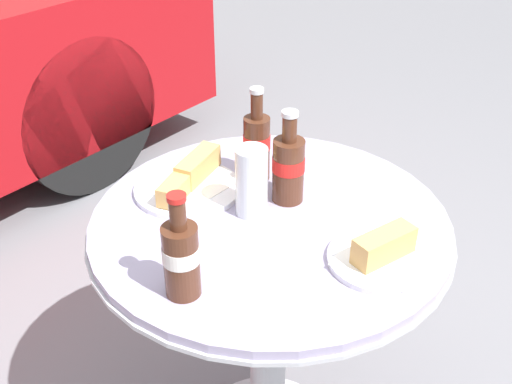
{
  "coord_description": "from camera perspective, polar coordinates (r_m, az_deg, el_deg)",
  "views": [
    {
      "loc": [
        -0.89,
        -0.68,
        1.49
      ],
      "look_at": [
        0.0,
        0.04,
        0.77
      ],
      "focal_mm": 45.0,
      "sensor_mm": 36.0,
      "label": 1
    }
  ],
  "objects": [
    {
      "name": "lunch_plate_near",
      "position": [
        1.45,
        -6.01,
        0.86
      ],
      "size": [
        0.24,
        0.24,
        0.07
      ],
      "color": "white",
      "rests_on": "bistro_table"
    },
    {
      "name": "bistro_table",
      "position": [
        1.46,
        1.18,
        -7.58
      ],
      "size": [
        0.77,
        0.77,
        0.72
      ],
      "color": "#B7B7BC",
      "rests_on": "ground_plane"
    },
    {
      "name": "cola_bottle_left",
      "position": [
        1.38,
        2.9,
        2.3
      ],
      "size": [
        0.07,
        0.07,
        0.21
      ],
      "color": "#4C2819",
      "rests_on": "bistro_table"
    },
    {
      "name": "cola_bottle_center",
      "position": [
        1.13,
        -6.68,
        -5.7
      ],
      "size": [
        0.07,
        0.07,
        0.21
      ],
      "color": "#4C2819",
      "rests_on": "bistro_table"
    },
    {
      "name": "cola_bottle_right",
      "position": [
        1.45,
        0.07,
        4.27
      ],
      "size": [
        0.06,
        0.06,
        0.22
      ],
      "color": "#4C2819",
      "rests_on": "bistro_table"
    },
    {
      "name": "lunch_plate_far",
      "position": [
        1.25,
        11.1,
        -5.43
      ],
      "size": [
        0.2,
        0.2,
        0.07
      ],
      "color": "white",
      "rests_on": "bistro_table"
    },
    {
      "name": "drinking_glass",
      "position": [
        1.34,
        -0.4,
        0.69
      ],
      "size": [
        0.07,
        0.07,
        0.15
      ],
      "color": "silver",
      "rests_on": "bistro_table"
    }
  ]
}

